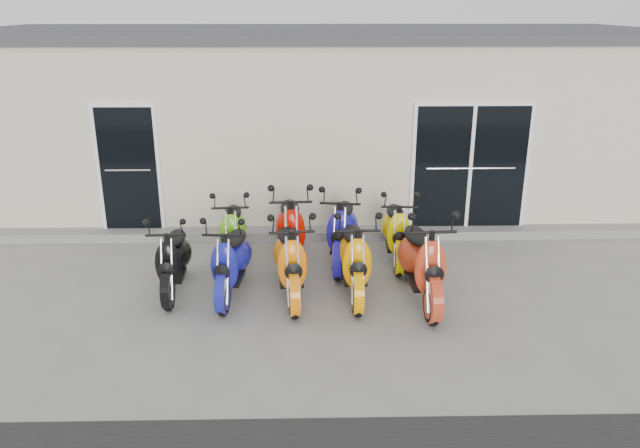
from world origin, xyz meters
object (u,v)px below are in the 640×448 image
Objects in this scene: scooter_front_blue at (231,252)px; scooter_front_orange_b at (355,249)px; scooter_back_yellow at (396,223)px; scooter_back_blue at (342,222)px; scooter_back_green at (232,224)px; scooter_back_red at (290,221)px; scooter_front_red at (422,252)px; scooter_front_orange_a at (290,251)px; scooter_front_black at (173,251)px.

scooter_front_blue is 0.94× the size of scooter_front_orange_b.
scooter_front_blue is 2.70m from scooter_back_yellow.
scooter_front_blue is at bearing -151.17° from scooter_back_yellow.
scooter_front_blue is at bearing -137.86° from scooter_back_blue.
scooter_back_red is at bearing -11.33° from scooter_back_green.
scooter_front_red is at bearing -13.66° from scooter_front_orange_b.
scooter_front_orange_a is at bearing -177.37° from scooter_front_orange_b.
scooter_front_black is 3.42m from scooter_front_red.
scooter_front_black is at bearing -128.89° from scooter_back_green.
scooter_front_red is (3.40, -0.37, 0.11)m from scooter_front_black.
scooter_front_red reaches higher than scooter_front_orange_b.
scooter_front_red reaches higher than scooter_back_red.
scooter_back_red is at bearing -169.63° from scooter_back_blue.
scooter_back_yellow is (1.64, 0.12, -0.09)m from scooter_back_red.
scooter_front_black is at bearing -152.95° from scooter_back_red.
scooter_back_red is (0.90, -0.11, 0.08)m from scooter_back_green.
scooter_back_blue reaches higher than scooter_back_green.
scooter_back_blue is (1.58, 1.09, 0.05)m from scooter_front_blue.
scooter_front_orange_b is (1.69, -0.02, 0.04)m from scooter_front_blue.
scooter_back_blue is (-0.11, 1.11, 0.01)m from scooter_front_orange_b.
scooter_front_orange_b is at bearing -5.85° from scooter_front_black.
scooter_back_red is at bearing 85.68° from scooter_front_orange_a.
scooter_back_green is at bearing 121.59° from scooter_front_orange_a.
scooter_back_red reaches higher than scooter_back_green.
scooter_front_orange_b is 0.95× the size of scooter_back_red.
scooter_back_yellow is at bearing 58.21° from scooter_front_orange_b.
scooter_front_red is 1.13× the size of scooter_back_green.
scooter_front_blue reaches higher than scooter_front_black.
scooter_back_green is at bearing 170.27° from scooter_back_red.
scooter_front_blue is 1.01× the size of scooter_back_yellow.
scooter_front_black is 3.41m from scooter_back_yellow.
scooter_front_red reaches higher than scooter_back_yellow.
scooter_back_red reaches higher than scooter_back_yellow.
scooter_front_orange_b is (0.88, 0.04, -0.00)m from scooter_front_orange_a.
scooter_front_black is 0.89× the size of scooter_back_blue.
scooter_front_red reaches higher than scooter_back_blue.
scooter_back_green is (-2.69, 1.40, -0.08)m from scooter_front_red.
scooter_back_yellow is at bearing 1.32° from scooter_back_red.
scooter_front_orange_a is at bearing 171.55° from scooter_front_red.
scooter_front_orange_a is at bearing -139.66° from scooter_back_yellow.
scooter_back_yellow is (0.85, 0.08, -0.06)m from scooter_back_blue.
scooter_front_black is at bearing 176.11° from scooter_front_blue.
scooter_front_blue is (0.82, -0.13, 0.03)m from scooter_front_black.
scooter_front_red reaches higher than scooter_front_black.
scooter_front_red is at bearing -8.58° from scooter_front_black.
scooter_front_black is 0.97× the size of scooter_back_yellow.
scooter_front_orange_a reaches higher than scooter_front_black.
scooter_back_red reaches higher than scooter_front_orange_b.
scooter_front_blue is 0.89× the size of scooter_front_red.
scooter_back_red is (-0.90, 1.07, 0.04)m from scooter_front_orange_b.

